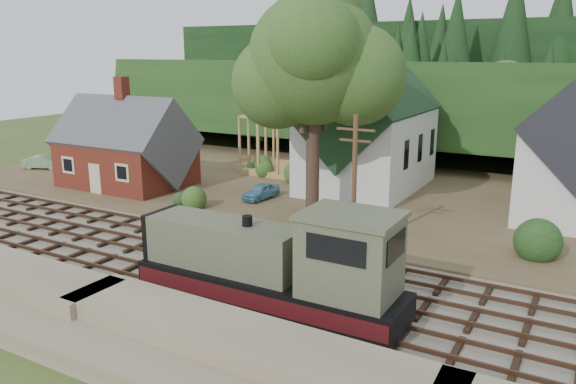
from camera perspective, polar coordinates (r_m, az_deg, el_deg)
The scene contains 16 objects.
ground at distance 31.40m, azimuth -9.27°, elevation -7.13°, with size 140.00×140.00×0.00m, color #384C1E.
embankment at distance 25.93m, azimuth -21.32°, elevation -12.69°, with size 64.00×5.00×1.60m, color #7F7259.
railroad_bed at distance 31.37m, azimuth -9.28°, elevation -6.99°, with size 64.00×11.00×0.16m, color #726B5B.
village_flat at distance 46.08m, azimuth 4.77°, elevation 0.07°, with size 64.00×26.00×0.30m, color brown.
hillside at distance 68.23m, azimuth 13.28°, elevation 4.20°, with size 70.00×28.00×8.00m, color #1E3F19.
ridge at distance 83.55m, azimuth 16.42°, elevation 5.76°, with size 80.00×20.00×12.00m, color black.
depot at distance 48.93m, azimuth -16.11°, elevation 4.06°, with size 10.80×7.41×9.00m.
church at distance 45.89m, azimuth 8.06°, elevation 6.33°, with size 8.40×15.17×13.00m.
timber_frame at distance 51.61m, azimuth 0.64°, elevation 5.17°, with size 8.20×6.20×6.99m.
lattice_tower at distance 56.33m, azimuth 3.67°, elevation 12.80°, with size 3.20×3.20×12.12m.
big_tree at distance 36.65m, azimuth 2.92°, elevation 12.43°, with size 10.90×8.40×14.70m.
telegraph_pole_near at distance 30.99m, azimuth 6.73°, elevation 0.90°, with size 2.20×0.28×8.00m.
locomotive at distance 24.61m, azimuth -1.14°, elevation -7.59°, with size 12.34×3.08×4.93m.
car_blue at distance 42.88m, azimuth -2.77°, elevation 0.07°, with size 1.40×3.47×1.18m, color #5192AE.
car_green at distance 58.91m, azimuth -23.60°, elevation 2.79°, with size 1.32×3.79×1.25m, color #7AA472.
patio_set at distance 48.27m, azimuth -18.59°, elevation 2.50°, with size 1.99×1.99×2.21m.
Camera 1 is at (18.57, -22.68, 11.25)m, focal length 35.00 mm.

